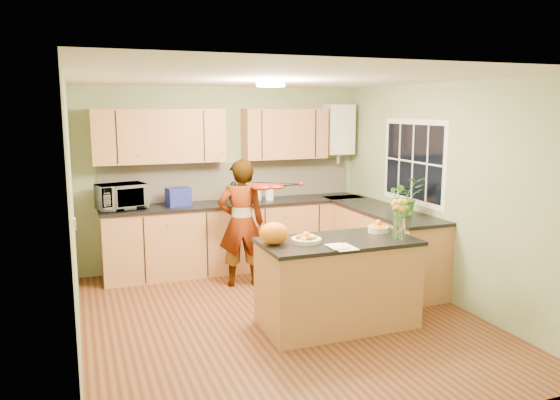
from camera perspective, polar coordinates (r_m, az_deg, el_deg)
name	(u,v)px	position (r m, az deg, el deg)	size (l,w,h in m)	color
floor	(281,318)	(5.93, 0.08, -12.28)	(4.50, 4.50, 0.00)	#512717
ceiling	(281,78)	(5.51, 0.09, 12.61)	(4.00, 4.50, 0.02)	silver
wall_back	(224,177)	(7.71, -5.87, 2.39)	(4.00, 0.02, 2.50)	gray
wall_front	(405,259)	(3.62, 12.91, -6.00)	(4.00, 0.02, 2.50)	gray
wall_left	(73,216)	(5.23, -20.84, -1.61)	(0.02, 4.50, 2.50)	gray
wall_right	(443,192)	(6.56, 16.64, 0.78)	(0.02, 4.50, 2.50)	gray
back_counter	(238,235)	(7.59, -4.45, -3.69)	(3.64, 0.62, 0.94)	#B17847
right_counter	(380,243)	(7.23, 10.36, -4.48)	(0.62, 2.24, 0.94)	#B17847
splashback	(231,181)	(7.73, -5.12, 2.04)	(3.60, 0.02, 0.52)	beige
upper_cabinets	(214,135)	(7.45, -6.93, 6.75)	(3.20, 0.34, 0.70)	#B17847
boiler	(338,130)	(8.11, 6.12, 7.32)	(0.40, 0.30, 0.86)	white
window_right	(413,162)	(7.00, 13.74, 3.91)	(0.01, 1.30, 1.05)	white
light_switch	(75,224)	(4.64, -20.68, -2.35)	(0.02, 0.09, 0.09)	white
ceiling_lamp	(271,83)	(5.79, -0.99, 12.08)	(0.30, 0.30, 0.07)	#FFEABF
peninsula_island	(337,283)	(5.64, 6.02, -8.59)	(1.58, 0.81, 0.90)	#B17847
fruit_dish	(306,238)	(5.36, 2.76, -4.03)	(0.30, 0.30, 0.10)	beige
orange_bowl	(378,227)	(5.90, 10.23, -2.82)	(0.21, 0.21, 0.13)	beige
flower_vase	(401,208)	(5.60, 12.48, -0.84)	(0.26, 0.26, 0.47)	silver
orange_bag	(274,233)	(5.28, -0.64, -3.50)	(0.29, 0.25, 0.22)	orange
papers	(343,247)	(5.21, 6.60, -4.90)	(0.21, 0.28, 0.01)	white
violinist	(241,223)	(6.79, -4.07, -2.44)	(0.58, 0.38, 1.59)	#E7B48D
violin	(262,187)	(6.56, -1.89, 1.40)	(0.66, 0.26, 0.13)	#531205
microwave	(121,197)	(7.20, -16.25, 0.34)	(0.58, 0.40, 0.32)	white
blue_box	(178,197)	(7.28, -10.57, 0.33)	(0.30, 0.22, 0.24)	navy
kettle	(233,192)	(7.48, -4.90, 0.80)	(0.17, 0.17, 0.32)	#ADAEB2
jar_cream	(257,193)	(7.62, -2.41, 0.69)	(0.12, 0.12, 0.19)	beige
jar_white	(270,194)	(7.61, -1.09, 0.66)	(0.12, 0.12, 0.18)	white
potted_plant	(405,196)	(6.65, 12.94, 0.39)	(0.42, 0.37, 0.47)	#407D29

